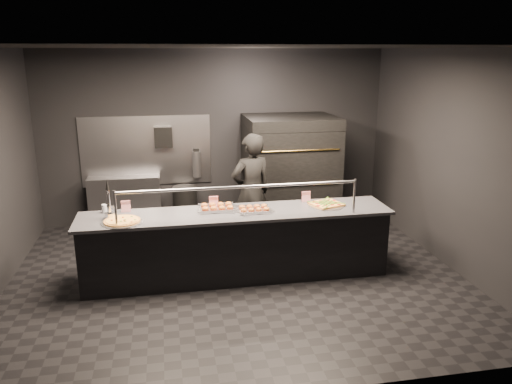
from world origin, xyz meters
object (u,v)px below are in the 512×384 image
Objects in this scene: round_pizza at (122,221)px; slider_tray_a at (217,207)px; towel_dispenser at (163,137)px; beer_tap at (109,208)px; worker at (251,192)px; service_counter at (237,244)px; slider_tray_b at (254,209)px; trash_bin at (185,206)px; square_pizza at (326,204)px; pizza_oven at (290,172)px; prep_shelf at (125,202)px; fire_extinguisher at (197,164)px.

slider_tray_a reaches higher than round_pizza.
towel_dispenser is at bearing 77.78° from round_pizza.
worker reaches higher than beer_tap.
service_counter is at bearing 5.88° from round_pizza.
slider_tray_b reaches higher than trash_bin.
towel_dispenser is 0.50× the size of trash_bin.
worker reaches higher than slider_tray_b.
beer_tap is 2.53m from trash_bin.
slider_tray_a is at bearing 176.26° from square_pizza.
worker is (0.37, 1.00, 0.43)m from service_counter.
trash_bin is (-1.83, 2.17, -0.59)m from square_pizza.
pizza_oven is 3.74× the size of round_pizza.
prep_shelf is 2.38m from beer_tap.
pizza_oven is at bearing 63.07° from slider_tray_b.
service_counter is 2.30m from pizza_oven.
prep_shelf is 2.38× the size of slider_tray_b.
worker is at bearing 69.67° from service_counter.
service_counter is 2.30m from trash_bin.
round_pizza is at bearing -86.52° from prep_shelf.
prep_shelf is at bearing 122.06° from slider_tray_a.
round_pizza is (-1.10, -2.55, -0.12)m from fire_extinguisher.
fire_extinguisher is 0.77m from trash_bin.
slider_tray_a is at bearing -87.23° from fire_extinguisher.
prep_shelf is at bearing 141.46° from square_pizza.
worker reaches higher than prep_shelf.
prep_shelf is 2.52m from round_pizza.
round_pizza is at bearing -166.06° from slider_tray_a.
pizza_oven reaches higher than worker.
fire_extinguisher is 2.69m from beer_tap.
slider_tray_a is (0.66, -2.24, -0.60)m from towel_dispenser.
worker reaches higher than slider_tray_a.
pizza_oven is 2.73× the size of trash_bin.
service_counter is at bearing 52.44° from worker.
fire_extinguisher is at bearing 124.21° from square_pizza.
slider_tray_a is (-1.44, -1.75, -0.02)m from pizza_oven.
slider_tray_a reaches higher than trash_bin.
towel_dispenser is (-2.10, 0.49, 0.58)m from pizza_oven.
pizza_oven reaches higher than towel_dispenser.
towel_dispenser is 1.25m from trash_bin.
slider_tray_a is 1.49m from square_pizza.
trash_bin is (-1.79, 0.32, -0.62)m from pizza_oven.
worker is (1.98, 0.97, -0.17)m from beer_tap.
towel_dispenser is (0.70, 0.07, 1.10)m from prep_shelf.
towel_dispenser is at bearing -178.96° from fire_extinguisher.
pizza_oven reaches higher than slider_tray_a.
service_counter is at bearing -75.23° from trash_bin.
prep_shelf is 1.02m from trash_bin.
prep_shelf is (-2.80, 0.42, -0.52)m from pizza_oven.
slider_tray_a is at bearing 5.26° from beer_tap.
service_counter is 8.12× the size of fire_extinguisher.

